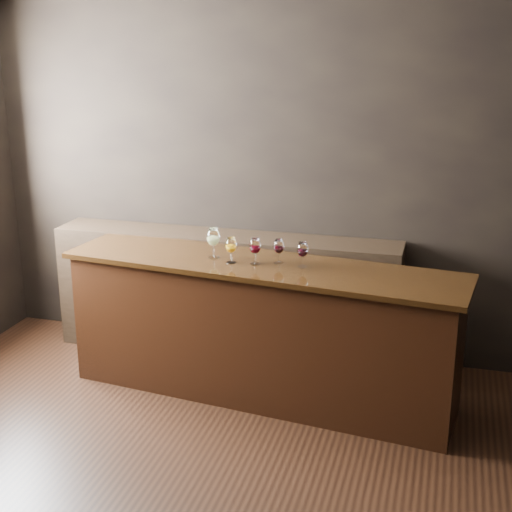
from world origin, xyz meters
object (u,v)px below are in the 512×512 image
(glass_red_c, at_px, (303,250))
(glass_amber, at_px, (231,246))
(glass_white, at_px, (213,238))
(glass_red_b, at_px, (279,247))
(glass_red_a, at_px, (255,247))
(back_bar_shelf, at_px, (225,295))
(bar_counter, at_px, (261,333))

(glass_red_c, bearing_deg, glass_amber, -175.88)
(glass_white, distance_m, glass_red_b, 0.48)
(glass_amber, distance_m, glass_red_b, 0.33)
(glass_red_a, bearing_deg, glass_amber, -175.88)
(glass_red_c, bearing_deg, glass_red_b, 166.76)
(back_bar_shelf, relative_size, glass_red_b, 16.20)
(glass_red_b, distance_m, glass_red_c, 0.18)
(bar_counter, distance_m, glass_red_b, 0.65)
(glass_red_a, bearing_deg, glass_red_b, 23.26)
(glass_amber, bearing_deg, glass_red_b, 13.54)
(glass_red_a, height_order, glass_red_c, glass_red_a)
(bar_counter, bearing_deg, glass_amber, -162.03)
(back_bar_shelf, relative_size, glass_amber, 15.28)
(glass_white, bearing_deg, glass_amber, -26.89)
(bar_counter, distance_m, back_bar_shelf, 0.78)
(back_bar_shelf, bearing_deg, glass_red_a, -56.59)
(bar_counter, xyz_separation_m, glass_amber, (-0.20, -0.04, 0.64))
(back_bar_shelf, distance_m, glass_red_b, 1.03)
(glass_red_a, height_order, glass_red_b, glass_red_a)
(glass_red_a, relative_size, glass_red_c, 1.05)
(glass_amber, relative_size, glass_red_a, 0.98)
(back_bar_shelf, height_order, glass_red_a, glass_red_a)
(glass_amber, xyz_separation_m, glass_red_a, (0.17, 0.01, 0.00))
(bar_counter, distance_m, glass_amber, 0.67)
(glass_amber, bearing_deg, back_bar_shelf, 111.53)
(glass_amber, bearing_deg, bar_counter, 11.02)
(glass_red_a, distance_m, glass_red_c, 0.33)
(back_bar_shelf, relative_size, glass_red_c, 15.70)
(glass_amber, height_order, glass_red_b, glass_amber)
(glass_red_a, bearing_deg, bar_counter, 39.28)
(glass_red_b, height_order, glass_red_c, glass_red_c)
(glass_amber, relative_size, glass_red_c, 1.03)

